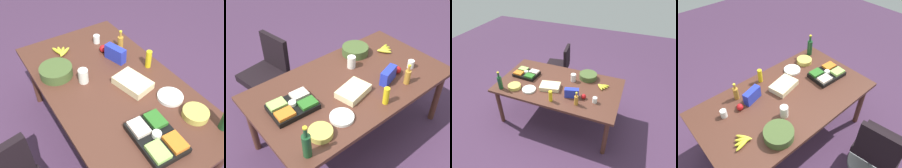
% 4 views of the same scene
% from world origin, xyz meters
% --- Properties ---
extents(ground_plane, '(10.00, 10.00, 0.00)m').
position_xyz_m(ground_plane, '(0.00, 0.00, 0.00)').
color(ground_plane, '#462C49').
extents(conference_table, '(2.06, 1.15, 0.75)m').
position_xyz_m(conference_table, '(0.00, 0.00, 0.68)').
color(conference_table, '#4F2B20').
rests_on(conference_table, ground).
extents(office_chair, '(0.56, 0.56, 0.92)m').
position_xyz_m(office_chair, '(-0.44, 1.05, 0.37)').
color(office_chair, gray).
rests_on(office_chair, ground).
extents(mayo_jar, '(0.11, 0.11, 0.14)m').
position_xyz_m(mayo_jar, '(0.18, 0.20, 0.82)').
color(mayo_jar, white).
rests_on(mayo_jar, conference_table).
extents(chip_bag_blue, '(0.23, 0.14, 0.15)m').
position_xyz_m(chip_bag_blue, '(0.31, -0.22, 0.83)').
color(chip_bag_blue, '#2636C1').
rests_on(chip_bag_blue, conference_table).
extents(dressing_bottle, '(0.06, 0.06, 0.22)m').
position_xyz_m(dressing_bottle, '(0.43, -0.37, 0.84)').
color(dressing_bottle, '#C1872E').
rests_on(dressing_bottle, conference_table).
extents(paper_cup, '(0.07, 0.07, 0.09)m').
position_xyz_m(paper_cup, '(0.67, -0.22, 0.80)').
color(paper_cup, white).
rests_on(paper_cup, conference_table).
extents(veggie_tray, '(0.44, 0.32, 0.09)m').
position_xyz_m(veggie_tray, '(-0.66, 0.06, 0.79)').
color(veggie_tray, black).
rests_on(veggie_tray, conference_table).
extents(apple_red, '(0.09, 0.09, 0.08)m').
position_xyz_m(apple_red, '(0.49, -0.19, 0.79)').
color(apple_red, red).
rests_on(apple_red, conference_table).
extents(salad_bowl, '(0.33, 0.33, 0.10)m').
position_xyz_m(salad_bowl, '(0.40, 0.37, 0.80)').
color(salad_bowl, '#44592B').
rests_on(salad_bowl, conference_table).
extents(paper_plate_stack, '(0.28, 0.28, 0.03)m').
position_xyz_m(paper_plate_stack, '(-0.40, -0.32, 0.77)').
color(paper_plate_stack, white).
rests_on(paper_plate_stack, conference_table).
extents(banana_bunch, '(0.20, 0.18, 0.04)m').
position_xyz_m(banana_bunch, '(0.70, 0.19, 0.78)').
color(banana_bunch, gold).
rests_on(banana_bunch, conference_table).
extents(sheet_cake, '(0.36, 0.28, 0.07)m').
position_xyz_m(sheet_cake, '(-0.10, -0.14, 0.79)').
color(sheet_cake, beige).
rests_on(sheet_cake, conference_table).
extents(chip_bowl, '(0.26, 0.26, 0.06)m').
position_xyz_m(chip_bowl, '(-0.65, -0.35, 0.78)').
color(chip_bowl, '#CCB950').
rests_on(chip_bowl, conference_table).
extents(mustard_bottle, '(0.06, 0.06, 0.18)m').
position_xyz_m(mustard_bottle, '(0.04, -0.43, 0.84)').
color(mustard_bottle, yellow).
rests_on(mustard_bottle, conference_table).
extents(wine_bottle, '(0.08, 0.08, 0.31)m').
position_xyz_m(wine_bottle, '(-0.85, -0.45, 0.87)').
color(wine_bottle, '#194623').
rests_on(wine_bottle, conference_table).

